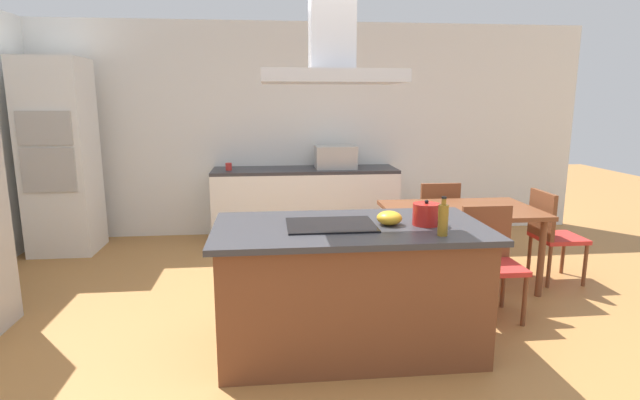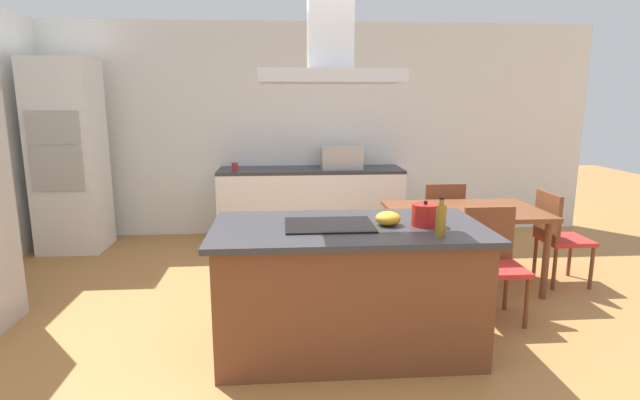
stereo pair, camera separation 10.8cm
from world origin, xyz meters
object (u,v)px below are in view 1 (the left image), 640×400
Objects in this scene: mixing_bowl at (389,218)px; coffee_mug_red at (229,167)px; wall_oven_stack at (60,157)px; range_hood at (332,43)px; dining_table at (460,217)px; chair_facing_island at (490,254)px; olive_oil_bottle at (443,219)px; cooktop at (331,225)px; countertop_microwave at (335,157)px; tea_kettle at (426,214)px; chair_facing_back_wall at (436,217)px; chair_at_right_end at (551,230)px.

mixing_bowl is 3.12m from coffee_mug_red.
range_hood is (2.77, -2.65, 1.00)m from wall_oven_stack.
chair_facing_island reaches higher than dining_table.
range_hood reaches higher than olive_oil_bottle.
range_hood is at bearing 178.33° from mixing_bowl.
cooktop is at bearing -43.71° from wall_oven_stack.
countertop_microwave reaches higher than cooktop.
range_hood reaches higher than tea_kettle.
countertop_microwave is at bearing 2.43° from coffee_mug_red.
countertop_microwave is 1.54m from chair_facing_back_wall.
wall_oven_stack reaches higher than tea_kettle.
chair_facing_back_wall is at bearing -11.78° from wall_oven_stack.
cooktop is 0.43× the size of dining_table.
coffee_mug_red reaches higher than dining_table.
mixing_bowl is at bearing -1.67° from range_hood.
tea_kettle reaches higher than mixing_bowl.
wall_oven_stack reaches higher than dining_table.
chair_at_right_end is (0.92, 0.67, 0.00)m from chair_facing_island.
dining_table is 2.28m from range_hood.
chair_at_right_end is at bearing -43.41° from countertop_microwave.
olive_oil_bottle is (0.02, -0.28, 0.03)m from tea_kettle.
coffee_mug_red is 3.31m from chair_facing_island.
coffee_mug_red is 2.85m from dining_table.
wall_oven_stack is 4.72m from chair_facing_island.
olive_oil_bottle is 1.44× the size of mixing_bowl.
olive_oil_bottle is 1.32m from range_hood.
cooktop is 2.28m from chair_facing_back_wall.
olive_oil_bottle is 0.28× the size of chair_facing_back_wall.
range_hood is (-0.65, 0.04, 1.13)m from tea_kettle.
tea_kettle reaches higher than cooktop.
coffee_mug_red reaches higher than chair_facing_back_wall.
chair_facing_back_wall is at bearing 61.72° from mixing_bowl.
cooktop reaches higher than dining_table.
countertop_microwave reaches higher than coffee_mug_red.
chair_facing_island is at bearing -90.00° from chair_facing_back_wall.
chair_facing_back_wall is (0.72, 1.83, -0.47)m from tea_kettle.
range_hood is at bearing -153.93° from chair_at_right_end.
olive_oil_bottle is at bearing -63.50° from coffee_mug_red.
tea_kettle is 1.35× the size of mixing_bowl.
olive_oil_bottle is 1.15m from chair_facing_island.
mixing_bowl is at bearing -149.01° from chair_at_right_end.
chair_facing_island is at bearing 18.29° from range_hood.
cooktop is at bearing -127.53° from chair_facing_back_wall.
countertop_microwave is 2.03m from dining_table.
chair_facing_back_wall is (4.14, -0.86, -0.59)m from wall_oven_stack.
wall_oven_stack is (-3.44, 2.97, 0.09)m from olive_oil_bottle.
dining_table is 0.68m from chair_facing_back_wall.
chair_at_right_end is at bearing 35.43° from tea_kettle.
coffee_mug_red is 1.89m from wall_oven_stack.
chair_at_right_end is at bearing -28.21° from coffee_mug_red.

